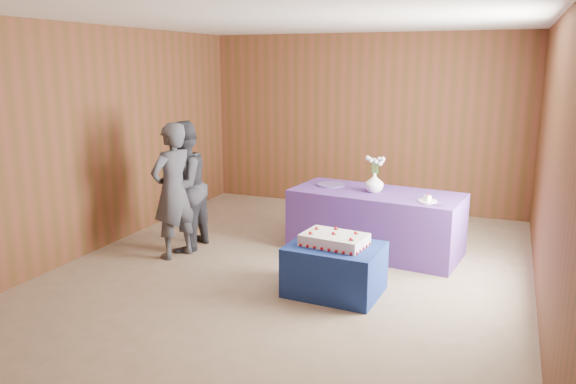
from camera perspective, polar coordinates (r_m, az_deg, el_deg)
The scene contains 13 objects.
ground at distance 6.37m, azimuth 0.68°, elevation -7.74°, with size 6.00×6.00×0.00m, color gray.
room_shell at distance 5.97m, azimuth 0.73°, elevation 8.64°, with size 5.04×6.04×2.72m.
cake_table at distance 5.66m, azimuth 4.75°, elevation -7.82°, with size 0.90×0.70×0.50m, color navy.
serving_table at distance 6.88m, azimuth 8.89°, elevation -3.03°, with size 2.00×0.90×0.75m, color #522D7E.
sheet_cake at distance 5.57m, azimuth 4.73°, elevation -4.83°, with size 0.69×0.52×0.15m.
vase at distance 6.75m, azimuth 8.76°, elevation 0.95°, with size 0.22×0.22×0.23m, color white.
flower_spray at distance 6.70m, azimuth 8.84°, elevation 3.18°, with size 0.24×0.23×0.18m.
platter at distance 7.07m, azimuth 4.37°, elevation 0.75°, with size 0.36×0.36×0.02m, color #604E9C.
plate at distance 6.43m, azimuth 13.99°, elevation -0.88°, with size 0.21×0.21×0.01m, color white.
cake_slice at distance 6.42m, azimuth 14.00°, elevation -0.57°, with size 0.09×0.08×0.08m.
knife at distance 6.28m, azimuth 14.27°, elevation -1.27°, with size 0.26×0.02×0.00m, color silver.
guest_left at distance 6.66m, azimuth -11.57°, elevation 0.10°, with size 0.58×0.38×1.60m, color #3C3D47.
guest_right at distance 6.92m, azimuth -10.67°, elevation 0.56°, with size 0.77×0.60×1.58m, color #31323B.
Camera 1 is at (2.13, -5.56, 2.26)m, focal length 35.00 mm.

